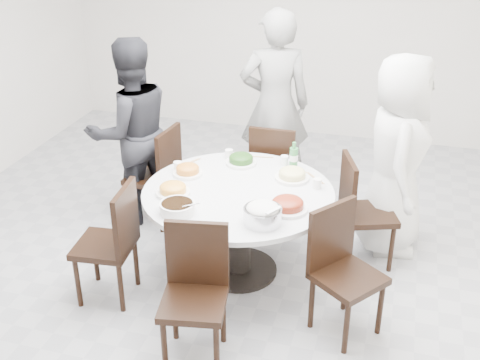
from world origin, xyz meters
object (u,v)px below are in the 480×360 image
(chair_ne, at_px, (369,212))
(diner_left, at_px, (132,132))
(chair_se, at_px, (349,275))
(diner_right, at_px, (397,156))
(chair_nw, at_px, (152,175))
(soup_bowl, at_px, (177,208))
(dining_table, at_px, (238,232))
(chair_n, at_px, (276,169))
(chair_sw, at_px, (104,243))
(beverage_bottle, at_px, (294,156))
(diner_middle, at_px, (275,106))
(rice_bowl, at_px, (263,216))
(chair_s, at_px, (193,300))

(chair_ne, height_order, diner_left, diner_left)
(chair_se, bearing_deg, diner_right, 27.01)
(chair_ne, bearing_deg, chair_nw, 66.25)
(soup_bowl, bearing_deg, dining_table, 53.55)
(chair_n, relative_size, chair_nw, 1.00)
(chair_sw, distance_m, soup_bowl, 0.65)
(chair_nw, height_order, beverage_bottle, beverage_bottle)
(chair_nw, height_order, diner_middle, diner_middle)
(diner_left, relative_size, soup_bowl, 6.68)
(dining_table, height_order, soup_bowl, soup_bowl)
(dining_table, bearing_deg, chair_n, 86.07)
(diner_right, bearing_deg, diner_middle, 53.37)
(diner_right, bearing_deg, chair_sw, 117.44)
(chair_ne, bearing_deg, diner_middle, 25.98)
(chair_n, relative_size, beverage_bottle, 3.92)
(diner_right, relative_size, soup_bowl, 6.67)
(rice_bowl, height_order, soup_bowl, rice_bowl)
(soup_bowl, bearing_deg, chair_s, -61.32)
(chair_ne, relative_size, chair_sw, 1.00)
(chair_n, height_order, chair_nw, same)
(beverage_bottle, bearing_deg, chair_nw, 176.02)
(diner_left, distance_m, rice_bowl, 1.83)
(chair_ne, distance_m, diner_right, 0.52)
(chair_sw, relative_size, chair_s, 1.00)
(chair_ne, relative_size, diner_middle, 0.50)
(soup_bowl, bearing_deg, chair_n, 74.82)
(chair_nw, bearing_deg, diner_middle, 138.46)
(chair_se, distance_m, diner_left, 2.44)
(dining_table, xyz_separation_m, beverage_bottle, (0.33, 0.51, 0.50))
(diner_right, xyz_separation_m, diner_left, (-2.35, -0.11, 0.00))
(rice_bowl, bearing_deg, soup_bowl, -177.90)
(dining_table, xyz_separation_m, diner_middle, (-0.05, 1.47, 0.57))
(chair_se, height_order, diner_left, diner_left)
(chair_n, xyz_separation_m, chair_s, (-0.08, -2.09, 0.00))
(chair_n, xyz_separation_m, diner_middle, (-0.12, 0.43, 0.47))
(chair_ne, height_order, chair_se, same)
(chair_s, height_order, chair_se, same)
(dining_table, bearing_deg, chair_sw, -146.56)
(chair_nw, bearing_deg, chair_ne, 91.58)
(chair_se, xyz_separation_m, diner_middle, (-0.98, 1.97, 0.47))
(chair_ne, distance_m, beverage_bottle, 0.77)
(chair_s, relative_size, chair_se, 1.00)
(chair_se, distance_m, beverage_bottle, 1.23)
(chair_nw, distance_m, chair_se, 2.22)
(chair_ne, height_order, diner_right, diner_right)
(rice_bowl, bearing_deg, beverage_bottle, 87.79)
(dining_table, distance_m, chair_se, 1.06)
(chair_n, height_order, chair_s, same)
(dining_table, xyz_separation_m, chair_s, (-0.01, -1.05, 0.10))
(chair_sw, xyz_separation_m, chair_s, (0.88, -0.47, 0.00))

